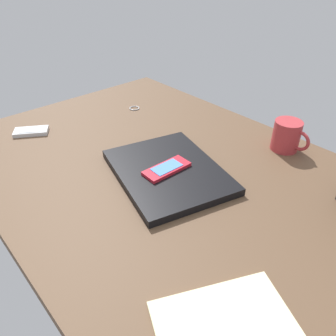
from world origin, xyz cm
name	(u,v)px	position (x,y,z in cm)	size (l,w,h in cm)	color
desk_surface	(170,176)	(0.00, 0.00, 1.50)	(120.00, 80.00, 3.00)	brown
laptop_closed	(168,171)	(0.64, -1.40, 3.96)	(30.71, 24.01, 1.93)	black
cell_phone_on_laptop	(167,169)	(1.02, -2.17, 5.38)	(5.22, 12.08, 0.96)	red
cell_phone_on_desk	(31,131)	(-43.31, -18.03, 3.63)	(9.46, 11.02, 1.33)	silver
coffee_mug	(287,136)	(13.01, 31.26, 7.23)	(10.62, 7.45, 8.45)	#B23338
notepad	(225,325)	(35.91, -21.26, 3.40)	(13.62, 20.91, 0.80)	#F2EDB2
key_ring	(134,108)	(-36.98, 16.27, 3.18)	(3.52, 3.52, 0.36)	silver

